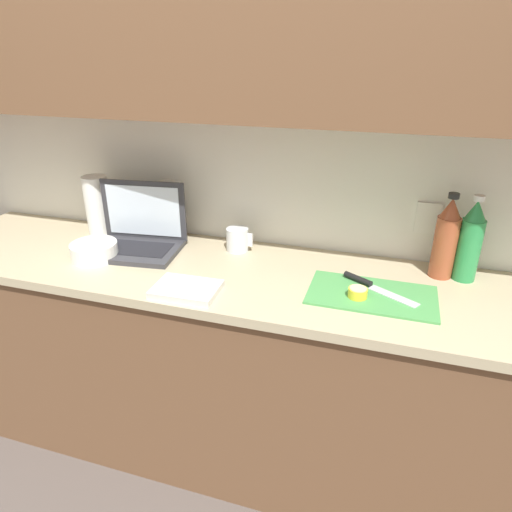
# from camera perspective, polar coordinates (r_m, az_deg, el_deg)

# --- Properties ---
(ground_plane) EXTENTS (12.00, 12.00, 0.00)m
(ground_plane) POSITION_cam_1_polar(r_m,az_deg,el_deg) (2.26, -3.84, -22.17)
(ground_plane) COLOR #564C47
(ground_plane) RESTS_ON ground
(wall_back) EXTENTS (5.20, 0.38, 2.60)m
(wall_back) POSITION_cam_1_polar(r_m,az_deg,el_deg) (1.77, -2.53, 21.66)
(wall_back) COLOR white
(wall_back) RESTS_ON ground_plane
(counter_unit) EXTENTS (2.53, 0.60, 0.89)m
(counter_unit) POSITION_cam_1_polar(r_m,az_deg,el_deg) (1.97, -4.80, -12.89)
(counter_unit) COLOR brown
(counter_unit) RESTS_ON ground_plane
(laptop) EXTENTS (0.39, 0.29, 0.27)m
(laptop) POSITION_cam_1_polar(r_m,az_deg,el_deg) (1.94, -14.45, 2.68)
(laptop) COLOR #333338
(laptop) RESTS_ON counter_unit
(cutting_board) EXTENTS (0.42, 0.24, 0.01)m
(cutting_board) POSITION_cam_1_polar(r_m,az_deg,el_deg) (1.59, 14.28, -4.74)
(cutting_board) COLOR #4C9E51
(cutting_board) RESTS_ON counter_unit
(knife) EXTENTS (0.26, 0.17, 0.02)m
(knife) POSITION_cam_1_polar(r_m,az_deg,el_deg) (1.63, 13.70, -3.34)
(knife) COLOR silver
(knife) RESTS_ON cutting_board
(lemon_half_cut) EXTENTS (0.06, 0.06, 0.03)m
(lemon_half_cut) POSITION_cam_1_polar(r_m,az_deg,el_deg) (1.55, 12.60, -4.48)
(lemon_half_cut) COLOR yellow
(lemon_half_cut) RESTS_ON cutting_board
(bottle_green_soda) EXTENTS (0.08, 0.08, 0.31)m
(bottle_green_soda) POSITION_cam_1_polar(r_m,az_deg,el_deg) (1.75, 22.64, 1.95)
(bottle_green_soda) COLOR #A34C2D
(bottle_green_soda) RESTS_ON counter_unit
(bottle_oil_tall) EXTENTS (0.08, 0.08, 0.31)m
(bottle_oil_tall) POSITION_cam_1_polar(r_m,az_deg,el_deg) (1.76, 25.18, 1.61)
(bottle_oil_tall) COLOR #2D934C
(bottle_oil_tall) RESTS_ON counter_unit
(measuring_cup) EXTENTS (0.11, 0.09, 0.09)m
(measuring_cup) POSITION_cam_1_polar(r_m,az_deg,el_deg) (1.87, -2.32, 2.08)
(measuring_cup) COLOR silver
(measuring_cup) RESTS_ON counter_unit
(bowl_white) EXTENTS (0.18, 0.18, 0.07)m
(bowl_white) POSITION_cam_1_polar(r_m,az_deg,el_deg) (1.91, -19.56, 0.61)
(bowl_white) COLOR white
(bowl_white) RESTS_ON counter_unit
(paper_towel_roll) EXTENTS (0.11, 0.11, 0.26)m
(paper_towel_roll) POSITION_cam_1_polar(r_m,az_deg,el_deg) (2.14, -19.18, 6.03)
(paper_towel_roll) COLOR white
(paper_towel_roll) RESTS_ON counter_unit
(dish_towel) EXTENTS (0.23, 0.17, 0.02)m
(dish_towel) POSITION_cam_1_polar(r_m,az_deg,el_deg) (1.58, -8.68, -4.14)
(dish_towel) COLOR silver
(dish_towel) RESTS_ON counter_unit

